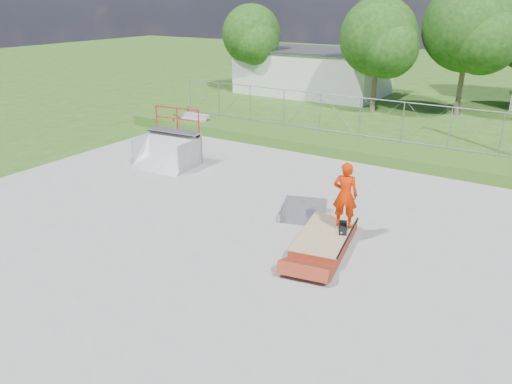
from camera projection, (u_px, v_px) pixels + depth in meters
ground at (229, 227)px, 15.17m from camera, size 120.00×120.00×0.00m
concrete_pad at (229, 227)px, 15.17m from camera, size 20.00×16.00×0.04m
grass_berm at (350, 146)px, 22.58m from camera, size 24.00×3.00×0.50m
grind_box at (325, 239)px, 13.96m from camera, size 1.77×2.91×0.40m
quarter_pipe at (165, 140)px, 20.13m from camera, size 2.46×2.14×2.30m
flat_bank_ramp at (303, 212)px, 15.74m from camera, size 1.74×1.80×0.42m
skateboard at (343, 228)px, 14.07m from camera, size 0.50×0.82×0.13m
skater at (345, 197)px, 13.73m from camera, size 0.77×0.60×1.87m
concrete_stairs at (192, 123)px, 26.10m from camera, size 1.50×1.60×0.80m
chain_link_fence at (360, 117)px, 22.95m from camera, size 20.00×0.06×1.80m
utility_building_flat at (313, 72)px, 35.95m from camera, size 10.00×6.00×3.00m
tree_left_near at (381, 40)px, 28.57m from camera, size 4.76×4.48×6.65m
tree_center at (473, 30)px, 27.66m from camera, size 5.44×5.12×7.60m
tree_left_far at (253, 37)px, 35.23m from camera, size 4.42×4.16×6.18m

